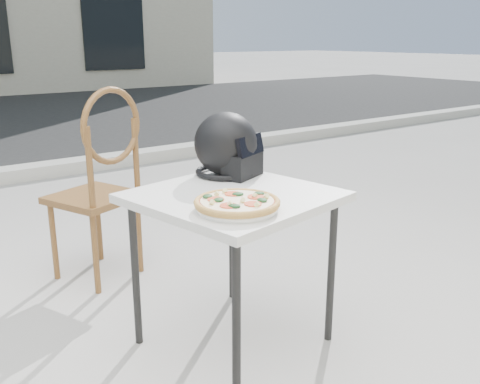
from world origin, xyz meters
TOP-DOWN VIEW (x-y plane):
  - ground at (0.00, 0.00)m, footprint 80.00×80.00m
  - cafe_table_main at (0.51, -0.46)m, footprint 0.83×0.83m
  - plate at (0.39, -0.65)m, footprint 0.39×0.39m
  - pizza at (0.39, -0.65)m, footprint 0.40×0.40m
  - helmet at (0.66, -0.20)m, footprint 0.37×0.38m
  - cafe_chair_main at (0.33, 0.47)m, footprint 0.52×0.52m

SIDE VIEW (x-z plane):
  - ground at x=0.00m, z-range 0.00..0.00m
  - cafe_chair_main at x=0.33m, z-range 0.06..1.11m
  - cafe_table_main at x=0.51m, z-range 0.28..0.96m
  - plate at x=0.39m, z-range 0.68..0.70m
  - pizza at x=0.39m, z-range 0.69..0.73m
  - helmet at x=0.66m, z-range 0.66..0.95m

